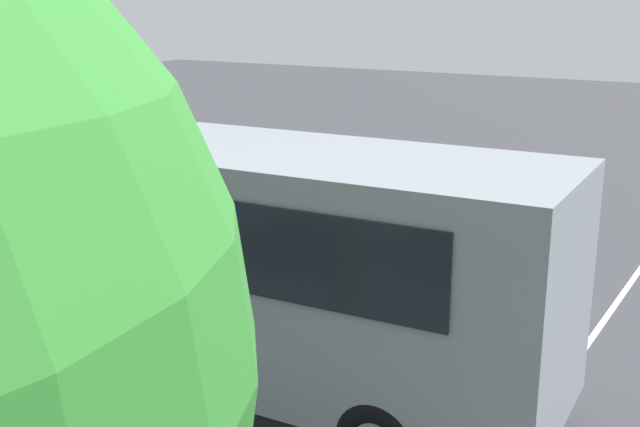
# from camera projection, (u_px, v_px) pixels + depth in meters

# --- Properties ---
(ground_plane) EXTENTS (80.00, 80.00, 0.00)m
(ground_plane) POSITION_uv_depth(u_px,v_px,m) (401.00, 293.00, 13.93)
(ground_plane) COLOR #38383D
(tour_bus) EXTENTS (11.05, 2.99, 3.25)m
(tour_bus) POSITION_uv_depth(u_px,v_px,m) (159.00, 252.00, 10.82)
(tour_bus) COLOR #8C939E
(tour_bus) RESTS_ON ground_plane
(spectator_far_left) EXTENTS (0.57, 0.31, 1.75)m
(spectator_far_left) POSITION_uv_depth(u_px,v_px,m) (316.00, 250.00, 12.91)
(spectator_far_left) COLOR black
(spectator_far_left) RESTS_ON ground_plane
(spectator_left) EXTENTS (0.57, 0.33, 1.72)m
(spectator_left) POSITION_uv_depth(u_px,v_px,m) (258.00, 234.00, 13.83)
(spectator_left) COLOR #473823
(spectator_left) RESTS_ON ground_plane
(spectator_centre) EXTENTS (0.57, 0.31, 1.67)m
(spectator_centre) POSITION_uv_depth(u_px,v_px,m) (204.00, 229.00, 14.26)
(spectator_centre) COLOR black
(spectator_centre) RESTS_ON ground_plane
(parked_motorcycle_silver) EXTENTS (2.05, 0.58, 0.99)m
(parked_motorcycle_silver) POSITION_uv_depth(u_px,v_px,m) (206.00, 272.00, 13.55)
(parked_motorcycle_silver) COLOR black
(parked_motorcycle_silver) RESTS_ON ground_plane
(stunt_motorcycle) EXTENTS (1.84, 0.70, 1.92)m
(stunt_motorcycle) POSITION_uv_depth(u_px,v_px,m) (370.00, 190.00, 16.84)
(stunt_motorcycle) COLOR black
(stunt_motorcycle) RESTS_ON ground_plane
(traffic_cone) EXTENTS (0.34, 0.34, 0.63)m
(traffic_cone) POSITION_uv_depth(u_px,v_px,m) (405.00, 254.00, 15.04)
(traffic_cone) COLOR orange
(traffic_cone) RESTS_ON ground_plane
(bay_line_b) EXTENTS (0.13, 4.52, 0.01)m
(bay_line_b) POSITION_uv_depth(u_px,v_px,m) (617.00, 302.00, 13.51)
(bay_line_b) COLOR white
(bay_line_b) RESTS_ON ground_plane
(bay_line_c) EXTENTS (0.13, 4.65, 0.01)m
(bay_line_c) POSITION_uv_depth(u_px,v_px,m) (479.00, 276.00, 14.75)
(bay_line_c) COLOR white
(bay_line_c) RESTS_ON ground_plane
(bay_line_d) EXTENTS (0.12, 4.00, 0.01)m
(bay_line_d) POSITION_uv_depth(u_px,v_px,m) (362.00, 254.00, 16.00)
(bay_line_d) COLOR white
(bay_line_d) RESTS_ON ground_plane
(bay_line_e) EXTENTS (0.12, 3.52, 0.01)m
(bay_line_e) POSITION_uv_depth(u_px,v_px,m) (262.00, 236.00, 17.25)
(bay_line_e) COLOR white
(bay_line_e) RESTS_ON ground_plane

